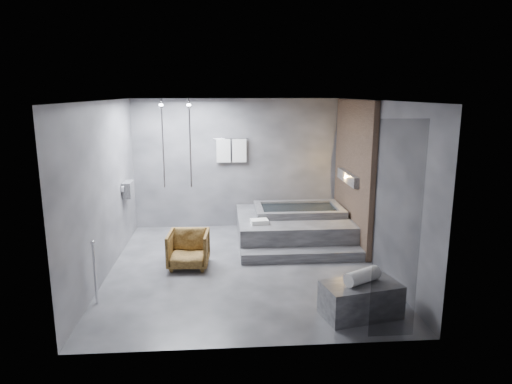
{
  "coord_description": "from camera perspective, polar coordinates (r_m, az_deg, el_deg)",
  "views": [
    {
      "loc": [
        -0.34,
        -7.33,
        2.93
      ],
      "look_at": [
        0.22,
        0.3,
        1.25
      ],
      "focal_mm": 32.0,
      "sensor_mm": 36.0,
      "label": 1
    }
  ],
  "objects": [
    {
      "name": "concrete_bench",
      "position": [
        6.39,
        12.95,
        -12.96
      ],
      "size": [
        1.11,
        0.76,
        0.45
      ],
      "primitive_type": "cube",
      "rotation": [
        0.0,
        0.0,
        0.21
      ],
      "color": "#323234",
      "rests_on": "ground"
    },
    {
      "name": "tub_deck",
      "position": [
        9.28,
        4.58,
        -4.43
      ],
      "size": [
        2.2,
        2.0,
        0.5
      ],
      "primitive_type": "cube",
      "color": "#38383B",
      "rests_on": "ground"
    },
    {
      "name": "deck_towel",
      "position": [
        8.6,
        0.41,
        -3.73
      ],
      "size": [
        0.34,
        0.27,
        0.09
      ],
      "primitive_type": "cube",
      "rotation": [
        0.0,
        0.0,
        0.12
      ],
      "color": "white",
      "rests_on": "tub_deck"
    },
    {
      "name": "driftwood_chair",
      "position": [
        7.9,
        -8.44,
        -7.09
      ],
      "size": [
        0.71,
        0.73,
        0.63
      ],
      "primitive_type": "imported",
      "rotation": [
        0.0,
        0.0,
        -0.07
      ],
      "color": "#432C10",
      "rests_on": "ground"
    },
    {
      "name": "tub_step",
      "position": [
        8.23,
        5.82,
        -7.86
      ],
      "size": [
        2.2,
        0.36,
        0.18
      ],
      "primitive_type": "cube",
      "color": "#38383B",
      "rests_on": "ground"
    },
    {
      "name": "room",
      "position": [
        7.7,
        1.31,
        3.43
      ],
      "size": [
        5.0,
        5.04,
        2.82
      ],
      "color": "#323235",
      "rests_on": "ground"
    },
    {
      "name": "rolled_towel",
      "position": [
        6.29,
        13.16,
        -10.21
      ],
      "size": [
        0.55,
        0.43,
        0.19
      ],
      "primitive_type": "cylinder",
      "rotation": [
        0.0,
        1.57,
        0.53
      ],
      "color": "white",
      "rests_on": "concrete_bench"
    }
  ]
}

